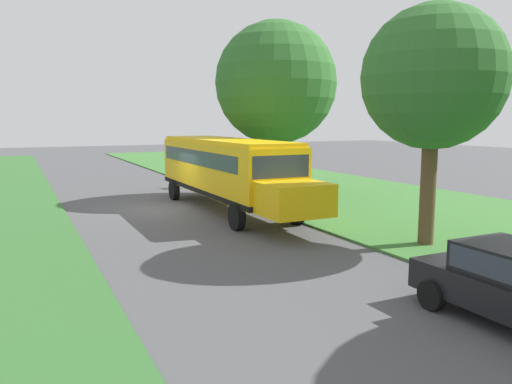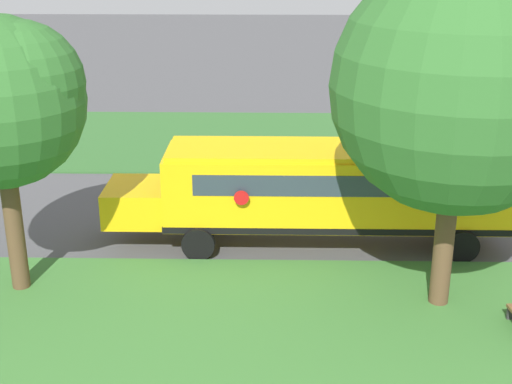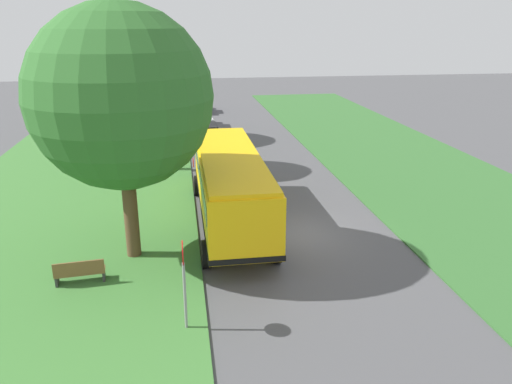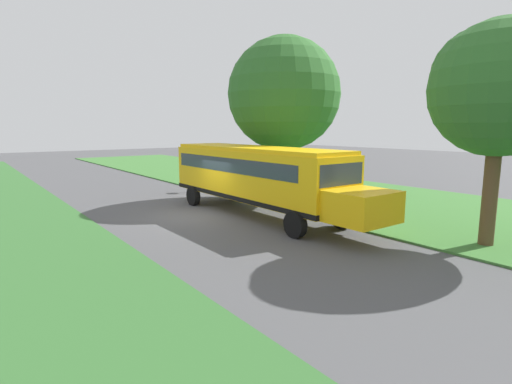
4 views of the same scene
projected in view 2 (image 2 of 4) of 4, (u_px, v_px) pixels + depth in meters
name	position (u px, v px, depth m)	size (l,w,h in m)	color
ground_plane	(367.00, 213.00, 24.97)	(120.00, 120.00, 0.00)	#4C4C4F
grass_verge	(423.00, 383.00, 15.59)	(12.00, 80.00, 0.08)	#3D7533
grass_far_side	(343.00, 140.00, 33.39)	(10.00, 80.00, 0.07)	#33662D
school_bus	(327.00, 186.00, 21.94)	(2.84, 12.42, 3.16)	yellow
oak_tree_beside_bus	(461.00, 88.00, 16.90)	(6.22, 6.22, 8.98)	brown
oak_tree_roadside_mid	(4.00, 98.00, 17.86)	(4.41, 4.43, 7.48)	brown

